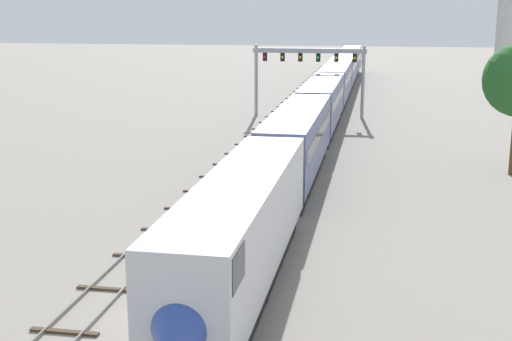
{
  "coord_description": "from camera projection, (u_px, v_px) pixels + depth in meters",
  "views": [
    {
      "loc": [
        7.37,
        -23.46,
        11.38
      ],
      "look_at": [
        1.0,
        12.0,
        3.0
      ],
      "focal_mm": 48.77,
      "sensor_mm": 36.0,
      "label": 1
    }
  ],
  "objects": [
    {
      "name": "ground_plane",
      "position": [
        174.0,
        317.0,
        26.34
      ],
      "size": [
        400.0,
        400.0,
        0.0
      ],
      "primitive_type": "plane",
      "color": "gray"
    },
    {
      "name": "signal_gantry",
      "position": [
        309.0,
        64.0,
        74.04
      ],
      "size": [
        12.1,
        0.49,
        7.67
      ],
      "color": "#999BA0",
      "rests_on": "ground"
    },
    {
      "name": "passenger_train",
      "position": [
        330.0,
        93.0,
        74.87
      ],
      "size": [
        3.04,
        115.98,
        4.8
      ],
      "color": "silver",
      "rests_on": "ground"
    },
    {
      "name": "track_main",
      "position": [
        335.0,
        106.0,
        83.5
      ],
      "size": [
        2.6,
        200.0,
        0.16
      ],
      "color": "slate",
      "rests_on": "ground"
    },
    {
      "name": "track_near",
      "position": [
        262.0,
        133.0,
        65.27
      ],
      "size": [
        2.6,
        160.0,
        0.16
      ],
      "color": "slate",
      "rests_on": "ground"
    }
  ]
}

